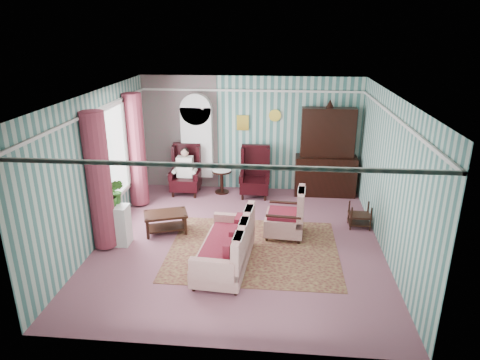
# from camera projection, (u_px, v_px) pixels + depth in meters

# --- Properties ---
(floor) EXTENTS (6.00, 6.00, 0.00)m
(floor) POSITION_uv_depth(u_px,v_px,m) (239.00, 242.00, 8.50)
(floor) COLOR #834C59
(floor) RESTS_ON ground
(room_shell) EXTENTS (5.53, 6.02, 2.91)m
(room_shell) POSITION_uv_depth(u_px,v_px,m) (208.00, 141.00, 8.04)
(room_shell) COLOR #3D7069
(room_shell) RESTS_ON ground
(bookcase) EXTENTS (0.80, 0.28, 2.24)m
(bookcase) POSITION_uv_depth(u_px,v_px,m) (197.00, 147.00, 10.90)
(bookcase) COLOR white
(bookcase) RESTS_ON floor
(dresser_hutch) EXTENTS (1.50, 0.56, 2.36)m
(dresser_hutch) POSITION_uv_depth(u_px,v_px,m) (327.00, 150.00, 10.48)
(dresser_hutch) COLOR black
(dresser_hutch) RESTS_ON floor
(wingback_left) EXTENTS (0.76, 0.80, 1.25)m
(wingback_left) POSITION_uv_depth(u_px,v_px,m) (185.00, 170.00, 10.72)
(wingback_left) COLOR black
(wingback_left) RESTS_ON floor
(wingback_right) EXTENTS (0.76, 0.80, 1.25)m
(wingback_right) POSITION_uv_depth(u_px,v_px,m) (255.00, 172.00, 10.57)
(wingback_right) COLOR black
(wingback_right) RESTS_ON floor
(seated_woman) EXTENTS (0.44, 0.40, 1.18)m
(seated_woman) POSITION_uv_depth(u_px,v_px,m) (185.00, 172.00, 10.73)
(seated_woman) COLOR beige
(seated_woman) RESTS_ON floor
(round_side_table) EXTENTS (0.50, 0.50, 0.60)m
(round_side_table) POSITION_uv_depth(u_px,v_px,m) (222.00, 181.00, 10.89)
(round_side_table) COLOR black
(round_side_table) RESTS_ON floor
(nest_table) EXTENTS (0.45, 0.38, 0.54)m
(nest_table) POSITION_uv_depth(u_px,v_px,m) (360.00, 215.00, 9.03)
(nest_table) COLOR black
(nest_table) RESTS_ON floor
(plant_stand) EXTENTS (0.55, 0.35, 0.80)m
(plant_stand) POSITION_uv_depth(u_px,v_px,m) (115.00, 225.00, 8.30)
(plant_stand) COLOR white
(plant_stand) RESTS_ON floor
(rug) EXTENTS (3.20, 2.60, 0.01)m
(rug) POSITION_uv_depth(u_px,v_px,m) (253.00, 249.00, 8.19)
(rug) COLOR #482018
(rug) RESTS_ON floor
(sofa) EXTENTS (1.04, 1.93, 1.14)m
(sofa) POSITION_uv_depth(u_px,v_px,m) (224.00, 237.00, 7.45)
(sofa) COLOR beige
(sofa) RESTS_ON floor
(floral_armchair) EXTENTS (0.96, 0.91, 1.09)m
(floral_armchair) POSITION_uv_depth(u_px,v_px,m) (285.00, 211.00, 8.57)
(floral_armchair) COLOR beige
(floral_armchair) RESTS_ON floor
(coffee_table) EXTENTS (0.99, 0.79, 0.44)m
(coffee_table) POSITION_uv_depth(u_px,v_px,m) (166.00, 223.00, 8.81)
(coffee_table) COLOR black
(coffee_table) RESTS_ON floor
(potted_plant_a) EXTENTS (0.50, 0.47, 0.45)m
(potted_plant_a) POSITION_uv_depth(u_px,v_px,m) (106.00, 196.00, 8.03)
(potted_plant_a) COLOR #204D18
(potted_plant_a) RESTS_ON plant_stand
(potted_plant_b) EXTENTS (0.30, 0.25, 0.50)m
(potted_plant_b) POSITION_uv_depth(u_px,v_px,m) (117.00, 191.00, 8.21)
(potted_plant_b) COLOR #295A1C
(potted_plant_b) RESTS_ON plant_stand
(potted_plant_c) EXTENTS (0.24, 0.24, 0.41)m
(potted_plant_c) POSITION_uv_depth(u_px,v_px,m) (111.00, 196.00, 8.11)
(potted_plant_c) COLOR #1C5A1C
(potted_plant_c) RESTS_ON plant_stand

